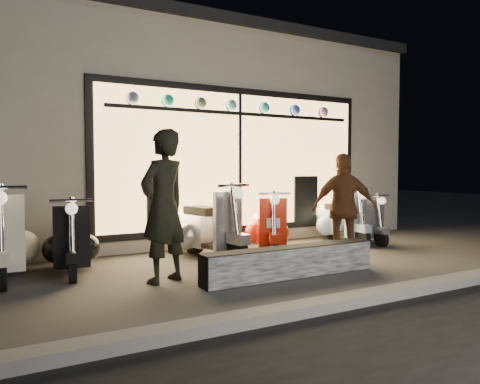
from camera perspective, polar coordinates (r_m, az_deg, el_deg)
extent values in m
plane|color=#383533|center=(6.67, 2.12, -9.30)|extent=(40.00, 40.00, 0.00)
cube|color=slate|center=(5.11, 14.22, -12.54)|extent=(40.00, 0.25, 0.12)
cube|color=beige|center=(11.11, -11.54, 5.93)|extent=(10.00, 6.00, 4.00)
cube|color=black|center=(11.41, -11.65, 16.52)|extent=(10.20, 6.20, 0.20)
cube|color=black|center=(8.63, -0.20, 3.86)|extent=(5.45, 0.06, 2.65)
cube|color=#FFBF6B|center=(8.59, -0.07, 3.87)|extent=(5.20, 0.04, 2.40)
cube|color=black|center=(8.61, 0.06, 9.53)|extent=(4.90, 0.06, 0.06)
cube|color=black|center=(6.15, 6.15, -8.46)|extent=(2.49, 0.28, 0.40)
cylinder|color=black|center=(6.93, -0.27, -7.25)|extent=(0.18, 0.39, 0.37)
cylinder|color=black|center=(7.78, -5.62, -6.13)|extent=(0.21, 0.39, 0.37)
cube|color=#A4A4A8|center=(7.04, -1.51, -3.55)|extent=(0.51, 0.18, 0.90)
cube|color=#A4A4A8|center=(7.66, -5.15, -4.53)|extent=(0.61, 0.85, 0.51)
cube|color=black|center=(7.54, -4.67, -2.29)|extent=(0.43, 0.67, 0.13)
sphere|color=#FFF2CC|center=(6.82, -0.21, -0.14)|extent=(0.20, 0.20, 0.17)
cylinder|color=black|center=(7.31, 4.24, -6.90)|extent=(0.23, 0.34, 0.33)
cylinder|color=black|center=(8.26, 3.22, -5.75)|extent=(0.24, 0.35, 0.33)
cube|color=red|center=(7.45, 4.02, -3.76)|extent=(0.43, 0.25, 0.80)
cube|color=red|center=(8.13, 3.31, -4.43)|extent=(0.66, 0.79, 0.45)
cube|color=black|center=(8.01, 3.41, -2.60)|extent=(0.47, 0.61, 0.12)
sphere|color=#FFF2CC|center=(7.21, 4.28, -0.98)|extent=(0.19, 0.19, 0.15)
cylinder|color=black|center=(6.17, -19.72, -8.92)|extent=(0.14, 0.34, 0.33)
cylinder|color=black|center=(7.12, -19.87, -7.34)|extent=(0.16, 0.34, 0.33)
cube|color=black|center=(6.31, -19.82, -5.19)|extent=(0.45, 0.13, 0.79)
cube|color=black|center=(6.99, -19.89, -5.84)|extent=(0.50, 0.73, 0.44)
cube|color=black|center=(6.86, -19.92, -3.73)|extent=(0.35, 0.58, 0.12)
sphere|color=#FFF2CC|center=(6.05, -19.85, -1.94)|extent=(0.16, 0.16, 0.14)
cylinder|color=black|center=(6.08, -27.09, -8.97)|extent=(0.14, 0.39, 0.38)
cylinder|color=black|center=(7.20, -26.79, -7.15)|extent=(0.16, 0.39, 0.38)
cube|color=beige|center=(6.25, -27.12, -4.56)|extent=(0.53, 0.12, 0.93)
cube|color=beige|center=(7.05, -26.86, -5.40)|extent=(0.53, 0.83, 0.52)
cube|color=black|center=(6.90, -26.95, -2.93)|extent=(0.36, 0.66, 0.14)
cylinder|color=black|center=(8.68, 14.74, -5.40)|extent=(0.14, 0.34, 0.33)
cylinder|color=black|center=(9.47, 11.17, -4.66)|extent=(0.16, 0.35, 0.33)
cube|color=#92B6D0|center=(8.80, 13.96, -2.76)|extent=(0.46, 0.13, 0.81)
cube|color=#92B6D0|center=(9.37, 11.51, -3.47)|extent=(0.50, 0.74, 0.45)
cube|color=black|center=(9.26, 11.86, -1.84)|extent=(0.34, 0.58, 0.12)
sphere|color=#FFF2CC|center=(8.59, 14.84, -0.34)|extent=(0.17, 0.17, 0.15)
cylinder|color=black|center=(8.76, 16.84, -5.47)|extent=(0.11, 0.30, 0.30)
cylinder|color=black|center=(9.42, 13.24, -4.84)|extent=(0.12, 0.30, 0.30)
cube|color=#5A5C62|center=(8.86, 16.07, -3.15)|extent=(0.41, 0.09, 0.72)
cube|color=#5A5C62|center=(9.33, 13.59, -3.78)|extent=(0.41, 0.63, 0.40)
cube|color=black|center=(9.24, 13.95, -2.33)|extent=(0.28, 0.50, 0.10)
sphere|color=#FFF2CC|center=(8.68, 16.94, -1.03)|extent=(0.14, 0.14, 0.13)
imported|color=black|center=(5.84, -9.32, -1.70)|extent=(0.81, 0.69, 1.89)
imported|color=brown|center=(7.15, 12.58, -1.91)|extent=(1.04, 0.78, 1.63)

